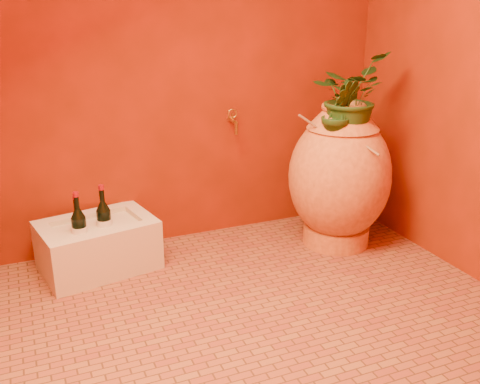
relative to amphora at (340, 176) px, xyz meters
name	(u,v)px	position (x,y,z in m)	size (l,w,h in m)	color
floor	(255,310)	(-0.80, -0.53, -0.44)	(2.50, 2.50, 0.00)	brown
wall_back	(186,36)	(-0.80, 0.47, 0.81)	(2.50, 0.02, 2.50)	#5D1C05
amphora	(340,176)	(0.00, 0.00, 0.00)	(0.70, 0.70, 0.89)	#D5843C
stone_basin	(98,246)	(-1.43, 0.22, -0.30)	(0.68, 0.53, 0.29)	beige
wine_bottle_a	(80,229)	(-1.52, 0.18, -0.17)	(0.08, 0.08, 0.33)	black
wine_bottle_b	(104,222)	(-1.39, 0.22, -0.16)	(0.08, 0.08, 0.34)	black
wine_bottle_c	(79,229)	(-1.53, 0.19, -0.17)	(0.08, 0.08, 0.31)	black
wall_tap	(233,120)	(-0.53, 0.40, 0.31)	(0.06, 0.13, 0.15)	olive
plant_main	(349,96)	(0.01, -0.02, 0.49)	(0.44, 0.38, 0.49)	#1E4217
plant_side	(340,113)	(-0.08, -0.09, 0.41)	(0.21, 0.17, 0.38)	#1E4217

